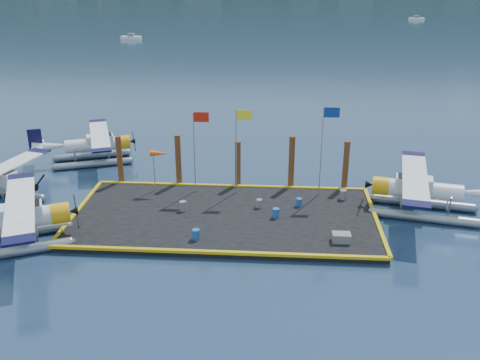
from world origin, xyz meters
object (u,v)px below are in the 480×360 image
(drum_4, at_px, (343,195))
(piling_3, at_px, (291,164))
(seaplane_d, at_px, (419,192))
(flagpole_blue, at_px, (325,138))
(piling_0, at_px, (120,162))
(drum_3, at_px, (196,234))
(drum_0, at_px, (183,206))
(drum_5, at_px, (259,203))
(flagpole_red, at_px, (197,140))
(piling_1, at_px, (178,162))
(drum_1, at_px, (276,213))
(piling_4, at_px, (346,167))
(seaplane_a, at_px, (15,222))
(flagpole_yellow, at_px, (239,139))
(piling_2, at_px, (238,166))
(crate, at_px, (341,237))
(windsock, at_px, (160,154))
(drum_2, at_px, (299,202))
(seaplane_c, at_px, (96,146))

(drum_4, xyz_separation_m, piling_3, (-3.67, 2.22, 1.41))
(seaplane_d, xyz_separation_m, flagpole_blue, (-6.41, 1.84, 3.09))
(flagpole_blue, xyz_separation_m, piling_0, (-15.20, 1.60, -2.69))
(drum_3, height_order, piling_0, piling_0)
(seaplane_d, relative_size, drum_0, 15.37)
(drum_5, relative_size, flagpole_red, 0.10)
(piling_1, xyz_separation_m, piling_3, (8.50, 0.00, 0.05))
(drum_1, bearing_deg, drum_3, -144.98)
(flagpole_blue, height_order, piling_4, flagpole_blue)
(seaplane_a, distance_m, piling_0, 10.46)
(flagpole_yellow, distance_m, piling_3, 4.75)
(piling_2, bearing_deg, piling_0, 180.00)
(crate, bearing_deg, drum_4, 82.98)
(windsock, height_order, piling_3, piling_3)
(drum_5, distance_m, piling_4, 7.53)
(piling_4, bearing_deg, drum_4, -98.55)
(flagpole_blue, relative_size, piling_1, 1.55)
(piling_0, bearing_deg, crate, -28.37)
(drum_2, xyz_separation_m, crate, (2.38, -4.95, -0.01))
(crate, height_order, windsock, windsock)
(flagpole_yellow, xyz_separation_m, piling_2, (-0.20, 1.60, -2.61))
(seaplane_c, xyz_separation_m, crate, (19.43, -13.58, -0.80))
(drum_2, relative_size, piling_0, 0.14)
(drum_3, distance_m, flagpole_red, 8.21)
(drum_1, relative_size, piling_2, 0.17)
(drum_3, distance_m, piling_2, 9.17)
(drum_5, xyz_separation_m, crate, (5.11, -4.55, -0.02))
(drum_4, relative_size, piling_1, 0.16)
(piling_2, relative_size, piling_4, 0.95)
(flagpole_red, bearing_deg, seaplane_d, -6.81)
(drum_3, relative_size, piling_1, 0.16)
(seaplane_c, distance_m, piling_4, 21.15)
(seaplane_d, distance_m, windsock, 18.29)
(drum_4, height_order, piling_1, piling_1)
(seaplane_c, xyz_separation_m, drum_2, (17.05, -8.63, -0.79))
(seaplane_c, bearing_deg, piling_0, 15.40)
(drum_0, relative_size, piling_2, 0.18)
(drum_4, distance_m, piling_4, 2.58)
(seaplane_c, relative_size, drum_0, 13.91)
(crate, bearing_deg, seaplane_d, 41.95)
(seaplane_c, xyz_separation_m, piling_1, (8.05, -5.00, 0.63))
(seaplane_d, height_order, piling_2, piling_2)
(piling_2, height_order, piling_4, piling_4)
(drum_3, bearing_deg, flagpole_red, 97.03)
(piling_1, xyz_separation_m, piling_2, (4.50, 0.00, -0.20))
(seaplane_a, xyz_separation_m, piling_3, (16.64, 9.79, 0.53))
(drum_3, height_order, drum_5, drum_3)
(drum_3, bearing_deg, piling_3, 56.46)
(drum_3, height_order, piling_1, piling_1)
(seaplane_d, distance_m, piling_2, 13.07)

